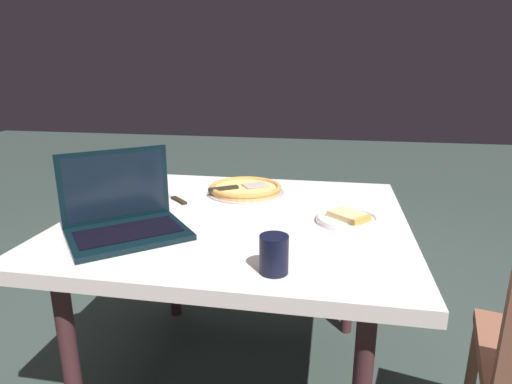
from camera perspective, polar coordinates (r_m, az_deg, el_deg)
ground_plane at (r=1.87m, az=-2.15°, el=-23.92°), size 12.00×12.00×0.00m
dining_table at (r=1.53m, az=-2.40°, el=-5.36°), size 1.16×1.05×0.70m
laptop at (r=1.40m, az=-17.17°, el=-3.26°), size 0.43×0.42×0.25m
pizza_plate at (r=1.47m, az=12.14°, el=-3.53°), size 0.21×0.21×0.04m
pizza_tray at (r=1.77m, az=-1.42°, el=0.43°), size 0.32×0.32×0.04m
table_knife at (r=1.73m, az=-10.92°, el=-0.76°), size 0.19×0.18×0.01m
drink_cup at (r=1.09m, az=2.41°, el=-8.24°), size 0.07×0.07×0.10m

